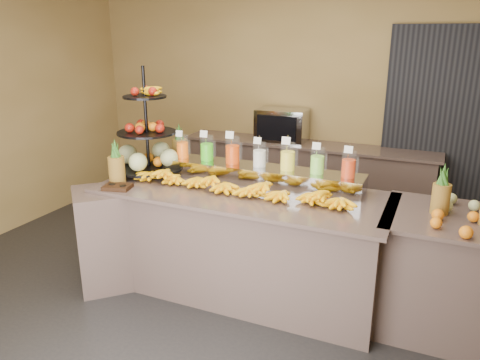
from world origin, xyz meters
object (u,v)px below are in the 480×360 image
Objects in this scene: fruit_stand at (152,147)px; condiment_caddy at (118,187)px; right_fruit_pile at (460,214)px; oven_warmer at (282,125)px; pitcher_tray at (259,175)px; banana_heap at (238,184)px.

condiment_caddy is at bearing -101.96° from fruit_stand.
oven_warmer reaches higher than right_fruit_pile.
oven_warmer reaches higher than condiment_caddy.
condiment_caddy is at bearing -172.38° from right_fruit_pile.
pitcher_tray is 1.66m from right_fruit_pile.
fruit_stand reaches higher than oven_warmer.
banana_heap is 8.99× the size of condiment_caddy.
banana_heap is at bearing -179.43° from right_fruit_pile.
condiment_caddy is 0.52× the size of right_fruit_pile.
right_fruit_pile is (1.70, 0.02, 0.00)m from banana_heap.
right_fruit_pile is at bearing 7.62° from condiment_caddy.
pitcher_tray is at bearing 32.06° from condiment_caddy.
banana_heap is at bearing -22.27° from fruit_stand.
banana_heap is 4.69× the size of right_fruit_pile.
banana_heap is at bearing -101.91° from pitcher_tray.
oven_warmer is at bearing 102.24° from pitcher_tray.
fruit_stand is 0.58m from condiment_caddy.
banana_heap is 2.03× the size of fruit_stand.
fruit_stand is at bearing 176.23° from right_fruit_pile.
fruit_stand reaches higher than right_fruit_pile.
condiment_caddy is 2.70m from right_fruit_pile.
right_fruit_pile is 0.72× the size of oven_warmer.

